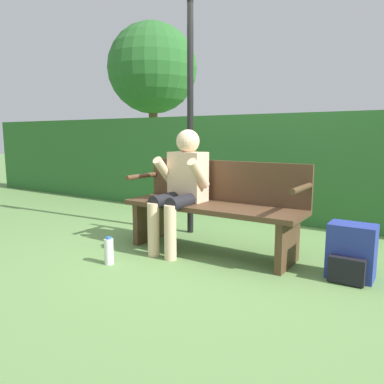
# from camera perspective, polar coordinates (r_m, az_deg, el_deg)

# --- Properties ---
(ground_plane) EXTENTS (40.00, 40.00, 0.00)m
(ground_plane) POSITION_cam_1_polar(r_m,az_deg,el_deg) (3.64, 2.87, -9.14)
(ground_plane) COLOR #668E4C
(hedge_back) EXTENTS (12.00, 0.37, 1.38)m
(hedge_back) POSITION_cam_1_polar(r_m,az_deg,el_deg) (5.03, 12.80, 3.63)
(hedge_back) COLOR #2D662D
(hedge_back) RESTS_ON ground
(park_bench) EXTENTS (1.74, 0.52, 0.87)m
(park_bench) POSITION_cam_1_polar(r_m,az_deg,el_deg) (3.59, 3.45, -2.02)
(park_bench) COLOR #513823
(park_bench) RESTS_ON ground
(person_seated) EXTENTS (0.49, 0.60, 1.17)m
(person_seated) POSITION_cam_1_polar(r_m,az_deg,el_deg) (3.61, -1.59, 1.39)
(person_seated) COLOR beige
(person_seated) RESTS_ON ground
(backpack) EXTENTS (0.35, 0.31, 0.43)m
(backpack) POSITION_cam_1_polar(r_m,az_deg,el_deg) (3.20, 23.06, -8.56)
(backpack) COLOR #283893
(backpack) RESTS_ON ground
(water_bottle) EXTENTS (0.08, 0.08, 0.25)m
(water_bottle) POSITION_cam_1_polar(r_m,az_deg,el_deg) (3.37, -12.54, -8.79)
(water_bottle) COLOR white
(water_bottle) RESTS_ON ground
(signpost) EXTENTS (0.33, 0.09, 2.99)m
(signpost) POSITION_cam_1_polar(r_m,az_deg,el_deg) (4.24, -0.31, 16.11)
(signpost) COLOR black
(signpost) RESTS_ON ground
(tree) EXTENTS (2.06, 2.06, 3.67)m
(tree) POSITION_cam_1_polar(r_m,az_deg,el_deg) (9.14, -6.05, 18.12)
(tree) COLOR brown
(tree) RESTS_ON ground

